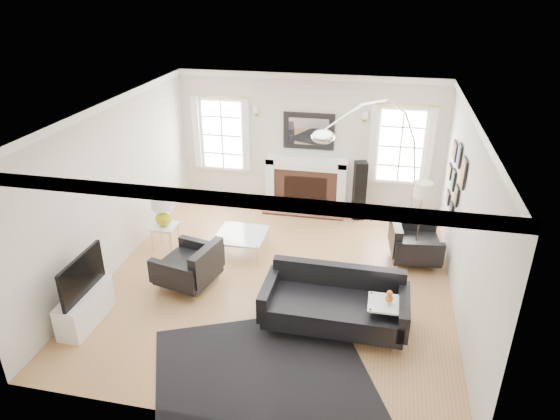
% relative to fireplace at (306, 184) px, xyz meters
% --- Properties ---
extents(floor, '(6.00, 6.00, 0.00)m').
position_rel_fireplace_xyz_m(floor, '(0.00, -2.79, -0.54)').
color(floor, '#A66D46').
rests_on(floor, ground).
extents(back_wall, '(5.50, 0.04, 2.80)m').
position_rel_fireplace_xyz_m(back_wall, '(0.00, 0.21, 0.86)').
color(back_wall, beige).
rests_on(back_wall, floor).
extents(front_wall, '(5.50, 0.04, 2.80)m').
position_rel_fireplace_xyz_m(front_wall, '(0.00, -5.79, 0.86)').
color(front_wall, beige).
rests_on(front_wall, floor).
extents(left_wall, '(0.04, 6.00, 2.80)m').
position_rel_fireplace_xyz_m(left_wall, '(-2.75, -2.79, 0.86)').
color(left_wall, beige).
rests_on(left_wall, floor).
extents(right_wall, '(0.04, 6.00, 2.80)m').
position_rel_fireplace_xyz_m(right_wall, '(2.75, -2.79, 0.86)').
color(right_wall, beige).
rests_on(right_wall, floor).
extents(ceiling, '(5.50, 6.00, 0.02)m').
position_rel_fireplace_xyz_m(ceiling, '(0.00, -2.79, 2.26)').
color(ceiling, white).
rests_on(ceiling, back_wall).
extents(crown_molding, '(5.50, 6.00, 0.12)m').
position_rel_fireplace_xyz_m(crown_molding, '(0.00, -2.79, 2.20)').
color(crown_molding, white).
rests_on(crown_molding, back_wall).
extents(fireplace, '(1.70, 0.69, 1.11)m').
position_rel_fireplace_xyz_m(fireplace, '(0.00, 0.00, 0.00)').
color(fireplace, white).
rests_on(fireplace, floor).
extents(mantel_mirror, '(1.05, 0.07, 0.75)m').
position_rel_fireplace_xyz_m(mantel_mirror, '(0.00, 0.16, 1.11)').
color(mantel_mirror, black).
rests_on(mantel_mirror, back_wall).
extents(window_left, '(1.24, 0.15, 1.62)m').
position_rel_fireplace_xyz_m(window_left, '(-1.85, 0.16, 0.92)').
color(window_left, white).
rests_on(window_left, back_wall).
extents(window_right, '(1.24, 0.15, 1.62)m').
position_rel_fireplace_xyz_m(window_right, '(1.85, 0.16, 0.92)').
color(window_right, white).
rests_on(window_right, back_wall).
extents(gallery_wall, '(0.04, 1.73, 1.29)m').
position_rel_fireplace_xyz_m(gallery_wall, '(2.72, -1.50, 0.99)').
color(gallery_wall, black).
rests_on(gallery_wall, right_wall).
extents(tv_unit, '(0.35, 1.00, 1.09)m').
position_rel_fireplace_xyz_m(tv_unit, '(-2.44, -4.49, -0.21)').
color(tv_unit, white).
rests_on(tv_unit, floor).
extents(area_rug, '(3.27, 3.05, 0.01)m').
position_rel_fireplace_xyz_m(area_rug, '(0.25, -4.97, -0.54)').
color(area_rug, black).
rests_on(area_rug, floor).
extents(sofa, '(2.03, 0.95, 0.66)m').
position_rel_fireplace_xyz_m(sofa, '(1.03, -3.79, -0.18)').
color(sofa, black).
rests_on(sofa, floor).
extents(armchair_left, '(1.02, 1.09, 0.63)m').
position_rel_fireplace_xyz_m(armchair_left, '(-1.31, -3.30, -0.19)').
color(armchair_left, black).
rests_on(armchair_left, floor).
extents(armchair_right, '(0.91, 0.99, 0.62)m').
position_rel_fireplace_xyz_m(armchair_right, '(2.14, -1.80, -0.20)').
color(armchair_right, black).
rests_on(armchair_right, floor).
extents(coffee_table, '(0.86, 0.86, 0.38)m').
position_rel_fireplace_xyz_m(coffee_table, '(-0.82, -2.12, -0.19)').
color(coffee_table, silver).
rests_on(coffee_table, floor).
extents(side_table_left, '(0.44, 0.44, 0.48)m').
position_rel_fireplace_xyz_m(side_table_left, '(-2.20, -2.28, -0.16)').
color(side_table_left, silver).
rests_on(side_table_left, floor).
extents(nesting_table, '(0.54, 0.45, 0.59)m').
position_rel_fireplace_xyz_m(nesting_table, '(1.75, -3.98, -0.07)').
color(nesting_table, silver).
rests_on(nesting_table, floor).
extents(gourd_lamp, '(0.37, 0.37, 0.60)m').
position_rel_fireplace_xyz_m(gourd_lamp, '(-2.20, -2.28, 0.28)').
color(gourd_lamp, gold).
rests_on(gourd_lamp, side_table_left).
extents(orange_vase, '(0.11, 0.11, 0.18)m').
position_rel_fireplace_xyz_m(orange_vase, '(1.75, -3.98, 0.15)').
color(orange_vase, orange).
rests_on(orange_vase, nesting_table).
extents(arc_floor_lamp, '(1.94, 1.80, 2.75)m').
position_rel_fireplace_xyz_m(arc_floor_lamp, '(1.34, -1.18, 0.95)').
color(arc_floor_lamp, silver).
rests_on(arc_floor_lamp, floor).
extents(stick_floor_lamp, '(0.31, 0.31, 1.51)m').
position_rel_fireplace_xyz_m(stick_floor_lamp, '(2.20, -1.85, 0.77)').
color(stick_floor_lamp, gold).
rests_on(stick_floor_lamp, floor).
extents(speaker_tower, '(0.29, 0.29, 1.22)m').
position_rel_fireplace_xyz_m(speaker_tower, '(1.12, -0.25, 0.07)').
color(speaker_tower, black).
rests_on(speaker_tower, floor).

